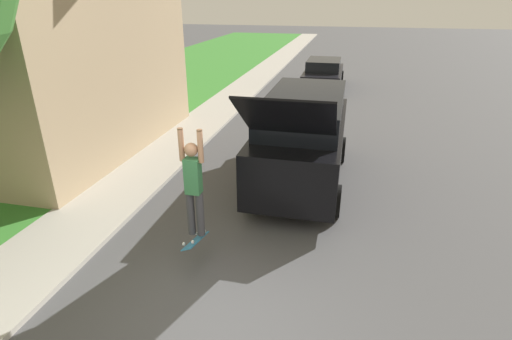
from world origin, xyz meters
name	(u,v)px	position (x,y,z in m)	size (l,w,h in m)	color
ground_plane	(215,320)	(0.00, 0.00, 0.00)	(120.00, 120.00, 0.00)	#49494C
lawn	(39,142)	(-8.00, 6.00, 0.04)	(10.00, 80.00, 0.08)	#387F2D
sidewalk	(165,153)	(-3.60, 6.00, 0.05)	(1.80, 80.00, 0.10)	#ADA89E
suv_parked	(303,136)	(0.60, 5.11, 1.22)	(2.11, 5.86, 2.93)	black
car_down_street	(323,74)	(0.25, 16.63, 0.68)	(1.97, 4.44, 1.43)	black
skateboarder	(193,183)	(-0.73, 1.25, 1.60)	(0.41, 0.22, 1.91)	#38383D
skateboard	(195,240)	(-0.74, 1.19, 0.52)	(0.26, 0.76, 0.26)	#236B99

